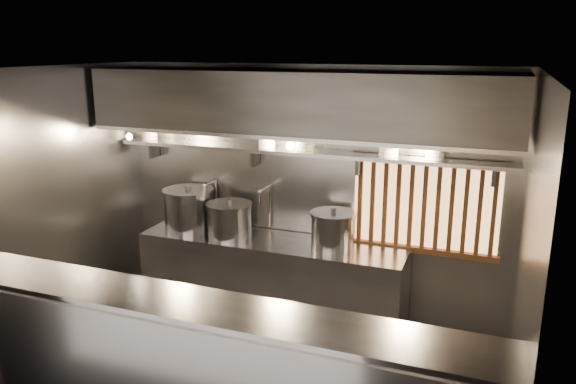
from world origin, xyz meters
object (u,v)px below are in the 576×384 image
Objects in this scene: stock_pot_left at (230,220)px; stock_pot_right at (333,230)px; stock_pot_mid at (189,209)px; heat_lamp at (128,131)px; pendant_bulb at (290,146)px.

stock_pot_right is (1.19, 0.08, 0.00)m from stock_pot_left.
stock_pot_left is 0.90× the size of stock_pot_mid.
heat_lamp reaches higher than stock_pot_mid.
pendant_bulb is 1.11m from stock_pot_left.
heat_lamp is at bearing -172.12° from stock_pot_right.
stock_pot_mid is (0.54, 0.32, -0.93)m from heat_lamp.
stock_pot_right reaches higher than stock_pot_left.
pendant_bulb is (1.80, 0.35, -0.11)m from heat_lamp.
stock_pot_left is (-0.69, -0.11, -0.87)m from pendant_bulb.
stock_pot_mid is at bearing 179.85° from stock_pot_right.
stock_pot_left is 1.19m from stock_pot_right.
pendant_bulb is 1.00m from stock_pot_right.
stock_pot_mid is 1.76m from stock_pot_right.
pendant_bulb is at bearing 1.23° from stock_pot_mid.
stock_pot_right is at bearing -3.60° from pendant_bulb.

